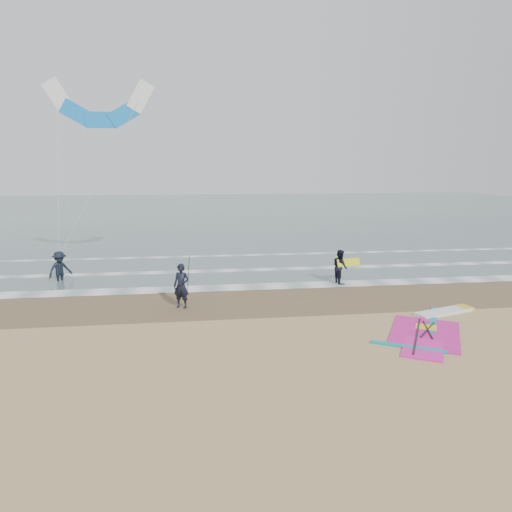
{
  "coord_description": "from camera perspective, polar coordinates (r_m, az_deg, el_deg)",
  "views": [
    {
      "loc": [
        -3.82,
        -13.38,
        5.8
      ],
      "look_at": [
        -1.39,
        5.0,
        2.2
      ],
      "focal_mm": 32.0,
      "sensor_mm": 36.0,
      "label": 1
    }
  ],
  "objects": [
    {
      "name": "ground",
      "position": [
        15.08,
        7.91,
        -11.75
      ],
      "size": [
        120.0,
        120.0,
        0.0
      ],
      "primitive_type": "plane",
      "color": "tan",
      "rests_on": "ground"
    },
    {
      "name": "sea_water",
      "position": [
        61.77,
        -3.98,
        5.59
      ],
      "size": [
        120.0,
        80.0,
        0.02
      ],
      "primitive_type": "cube",
      "color": "#47605E",
      "rests_on": "ground"
    },
    {
      "name": "wet_sand_band",
      "position": [
        20.59,
        3.48,
        -5.38
      ],
      "size": [
        120.0,
        5.0,
        0.01
      ],
      "primitive_type": "cube",
      "color": "brown",
      "rests_on": "ground"
    },
    {
      "name": "foam_waterline",
      "position": [
        24.81,
        1.53,
        -2.46
      ],
      "size": [
        120.0,
        9.15,
        0.02
      ],
      "color": "white",
      "rests_on": "ground"
    },
    {
      "name": "windsurf_rig",
      "position": [
        18.18,
        21.15,
        -8.27
      ],
      "size": [
        5.59,
        5.3,
        0.13
      ],
      "color": "white",
      "rests_on": "ground"
    },
    {
      "name": "person_standing",
      "position": [
        19.3,
        -9.31,
        -3.72
      ],
      "size": [
        0.82,
        0.7,
        1.89
      ],
      "primitive_type": "imported",
      "rotation": [
        0.0,
        0.0,
        -0.42
      ],
      "color": "black",
      "rests_on": "ground"
    },
    {
      "name": "person_walking",
      "position": [
        23.46,
        10.47,
        -1.32
      ],
      "size": [
        0.78,
        0.93,
        1.74
      ],
      "primitive_type": "imported",
      "rotation": [
        0.0,
        0.0,
        1.72
      ],
      "color": "black",
      "rests_on": "ground"
    },
    {
      "name": "person_wading",
      "position": [
        25.58,
        -23.36,
        -0.82
      ],
      "size": [
        1.4,
        1.38,
        1.93
      ],
      "primitive_type": "imported",
      "rotation": [
        0.0,
        0.0,
        0.76
      ],
      "color": "black",
      "rests_on": "ground"
    },
    {
      "name": "held_pole",
      "position": [
        19.19,
        -8.46,
        -2.43
      ],
      "size": [
        0.17,
        0.86,
        1.82
      ],
      "color": "black",
      "rests_on": "ground"
    },
    {
      "name": "carried_kiteboard",
      "position": [
        23.44,
        11.49,
        -0.79
      ],
      "size": [
        1.3,
        0.51,
        0.39
      ],
      "color": "yellow",
      "rests_on": "ground"
    },
    {
      "name": "surf_kite",
      "position": [
        27.13,
        -18.89,
        17.08
      ],
      "size": [
        5.87,
        2.47,
        9.19
      ],
      "color": "white",
      "rests_on": "ground"
    }
  ]
}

